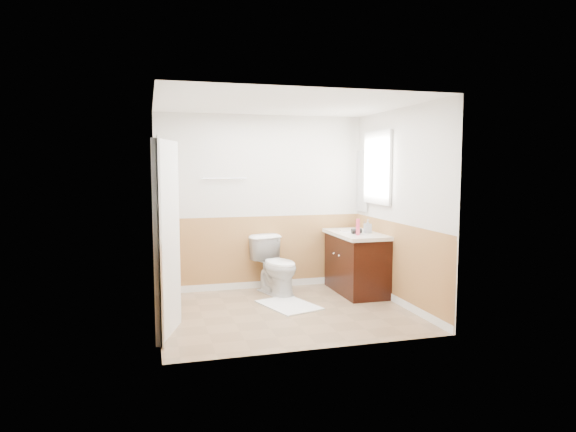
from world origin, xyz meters
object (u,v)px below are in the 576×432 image
object	(u,v)px
vanity_cabinet	(356,264)
lotion_bottle	(358,227)
toilet	(276,265)
soap_dispenser	(368,226)
bath_mat	(289,305)

from	to	relation	value
vanity_cabinet	lotion_bottle	distance (m)	0.63
toilet	vanity_cabinet	bearing A→B (deg)	-28.83
soap_dispenser	bath_mat	bearing A→B (deg)	-164.81
vanity_cabinet	soap_dispenser	distance (m)	0.57
bath_mat	vanity_cabinet	world-z (taller)	vanity_cabinet
bath_mat	soap_dispenser	distance (m)	1.58
toilet	soap_dispenser	bearing A→B (deg)	-31.89
vanity_cabinet	soap_dispenser	xyz separation A→B (m)	(0.12, -0.09, 0.55)
toilet	bath_mat	xyz separation A→B (m)	(0.00, -0.64, -0.39)
toilet	vanity_cabinet	xyz separation A→B (m)	(1.11, -0.22, -0.00)
soap_dispenser	vanity_cabinet	bearing A→B (deg)	142.51
bath_mat	soap_dispenser	world-z (taller)	soap_dispenser
toilet	bath_mat	world-z (taller)	toilet
toilet	lotion_bottle	xyz separation A→B (m)	(1.01, -0.48, 0.56)
toilet	lotion_bottle	world-z (taller)	lotion_bottle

